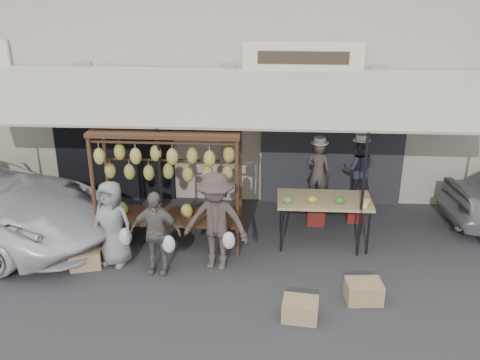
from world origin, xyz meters
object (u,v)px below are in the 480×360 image
object	(u,v)px
vendor_right	(359,169)
customer_left	(113,224)
produce_table	(324,201)
customer_right	(216,222)
crate_far	(86,259)
crate_near_a	(300,309)
crate_near_b	(364,291)
banana_rack	(167,165)
vendor_left	(318,172)
customer_mid	(156,233)

from	to	relation	value
vendor_right	customer_left	world-z (taller)	vendor_right
produce_table	customer_right	xyz separation A→B (m)	(-1.88, -0.96, 0.00)
produce_table	crate_far	world-z (taller)	produce_table
crate_near_a	crate_near_b	size ratio (longest dim) A/B	0.95
banana_rack	produce_table	bearing A→B (deg)	4.27
customer_left	vendor_left	bearing A→B (deg)	41.62
vendor_left	customer_mid	world-z (taller)	vendor_left
vendor_right	customer_left	size ratio (longest dim) A/B	0.84
banana_rack	customer_right	xyz separation A→B (m)	(0.92, -0.75, -0.70)
produce_table	crate_near_b	distance (m)	1.99
banana_rack	vendor_left	distance (m)	2.97
produce_table	customer_right	world-z (taller)	customer_right
banana_rack	produce_table	size ratio (longest dim) A/B	1.53
crate_near_a	customer_left	bearing A→B (deg)	156.16
produce_table	customer_left	bearing A→B (deg)	-165.67
crate_near_b	crate_far	size ratio (longest dim) A/B	1.05
vendor_right	crate_near_a	distance (m)	3.71
produce_table	customer_mid	xyz separation A→B (m)	(-2.86, -1.15, -0.13)
customer_mid	crate_near_a	world-z (taller)	customer_mid
vendor_left	vendor_right	xyz separation A→B (m)	(0.81, 0.19, 0.00)
vendor_right	customer_right	size ratio (longest dim) A/B	0.74
vendor_left	customer_left	bearing A→B (deg)	41.60
vendor_left	crate_far	size ratio (longest dim) A/B	2.43
customer_left	crate_near_b	size ratio (longest dim) A/B	2.81
customer_right	customer_left	bearing A→B (deg)	-169.44
customer_left	banana_rack	bearing A→B (deg)	55.69
produce_table	crate_near_a	distance (m)	2.48
vendor_left	crate_near_a	world-z (taller)	vendor_left
vendor_left	customer_right	world-z (taller)	vendor_left
crate_near_a	crate_near_b	bearing A→B (deg)	27.64
crate_near_a	crate_far	size ratio (longest dim) A/B	1.00
banana_rack	produce_table	distance (m)	2.90
banana_rack	vendor_left	size ratio (longest dim) A/B	2.07
produce_table	customer_mid	world-z (taller)	customer_mid
banana_rack	crate_far	bearing A→B (deg)	-146.37
customer_left	customer_right	distance (m)	1.77
produce_table	customer_mid	size ratio (longest dim) A/B	1.17
customer_mid	customer_right	size ratio (longest dim) A/B	0.84
vendor_left	crate_near_a	size ratio (longest dim) A/B	2.44
customer_mid	crate_near_b	bearing A→B (deg)	-8.17
vendor_left	customer_mid	xyz separation A→B (m)	(-2.79, -2.00, -0.38)
crate_near_b	vendor_right	bearing A→B (deg)	85.04
produce_table	vendor_right	distance (m)	1.30
customer_left	crate_near_b	distance (m)	4.27
vendor_left	vendor_right	distance (m)	0.83
produce_table	vendor_left	bearing A→B (deg)	94.69
produce_table	vendor_right	bearing A→B (deg)	54.47
banana_rack	crate_near_a	distance (m)	3.43
customer_right	customer_mid	bearing A→B (deg)	-157.46
crate_far	vendor_right	bearing A→B (deg)	23.62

